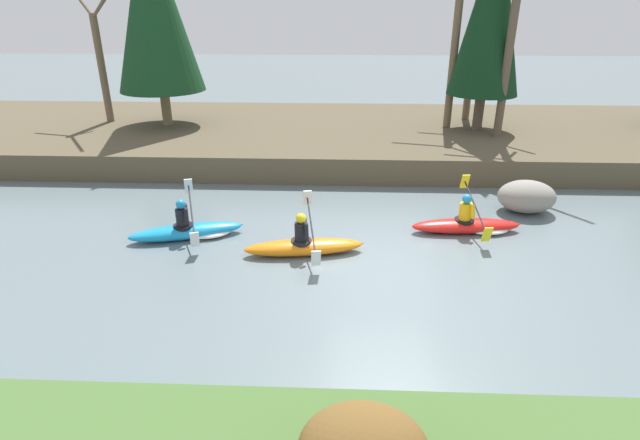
{
  "coord_description": "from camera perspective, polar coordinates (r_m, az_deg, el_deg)",
  "views": [
    {
      "loc": [
        -1.03,
        -9.54,
        5.35
      ],
      "look_at": [
        -1.49,
        1.25,
        0.55
      ],
      "focal_mm": 28.0,
      "sensor_mm": 36.0,
      "label": 1
    }
  ],
  "objects": [
    {
      "name": "ground_plane",
      "position": [
        10.99,
        7.53,
        -5.42
      ],
      "size": [
        90.0,
        90.0,
        0.0
      ],
      "primitive_type": "plane",
      "color": "slate"
    },
    {
      "name": "riverbank_far",
      "position": [
        19.83,
        5.39,
        9.48
      ],
      "size": [
        44.0,
        8.98,
        0.85
      ],
      "color": "brown",
      "rests_on": "ground"
    },
    {
      "name": "conifer_tree_far_left",
      "position": [
        20.21,
        -18.52,
        22.32
      ],
      "size": [
        3.16,
        3.16,
        7.32
      ],
      "color": "#7A664C",
      "rests_on": "riverbank_far"
    },
    {
      "name": "conifer_tree_left",
      "position": [
        19.45,
        19.06,
        21.85
      ],
      "size": [
        2.52,
        2.52,
        7.09
      ],
      "color": "brown",
      "rests_on": "riverbank_far"
    },
    {
      "name": "bare_tree_upstream",
      "position": [
        21.74,
        -23.75,
        16.83
      ],
      "size": [
        2.97,
        2.93,
        5.33
      ],
      "color": "brown",
      "rests_on": "riverbank_far"
    },
    {
      "name": "bare_tree_mid_upstream",
      "position": [
        19.71,
        15.2,
        18.77
      ],
      "size": [
        3.49,
        3.45,
        6.32
      ],
      "color": "brown",
      "rests_on": "riverbank_far"
    },
    {
      "name": "bare_tree_mid_downstream",
      "position": [
        21.26,
        17.21,
        18.65
      ],
      "size": [
        3.4,
        3.36,
        6.15
      ],
      "color": "brown",
      "rests_on": "riverbank_far"
    },
    {
      "name": "bare_tree_downstream",
      "position": [
        18.78,
        20.86,
        17.92
      ],
      "size": [
        3.51,
        3.47,
        6.36
      ],
      "color": "brown",
      "rests_on": "riverbank_far"
    },
    {
      "name": "kayaker_lead",
      "position": [
        12.98,
        16.8,
        -0.51
      ],
      "size": [
        2.79,
        2.07,
        1.2
      ],
      "rotation": [
        0.0,
        0.0,
        0.08
      ],
      "color": "red",
      "rests_on": "ground"
    },
    {
      "name": "kayaker_middle",
      "position": [
        11.37,
        -1.76,
        -2.87
      ],
      "size": [
        2.8,
        2.07,
        1.2
      ],
      "rotation": [
        0.0,
        0.0,
        0.16
      ],
      "color": "orange",
      "rests_on": "ground"
    },
    {
      "name": "kayaker_trailing",
      "position": [
        12.55,
        -14.54,
        -1.1
      ],
      "size": [
        2.75,
        2.02,
        1.2
      ],
      "rotation": [
        0.0,
        0.0,
        0.32
      ],
      "color": "#1993D6",
      "rests_on": "ground"
    },
    {
      "name": "boulder_midstream",
      "position": [
        14.67,
        22.54,
        2.49
      ],
      "size": [
        1.54,
        1.21,
        0.87
      ],
      "color": "gray",
      "rests_on": "ground"
    }
  ]
}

